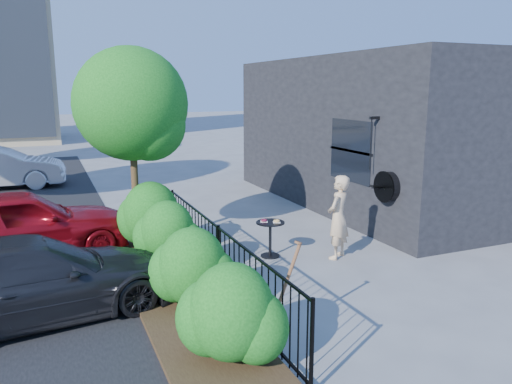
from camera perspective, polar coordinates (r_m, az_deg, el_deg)
name	(u,v)px	position (r m, az deg, el deg)	size (l,w,h in m)	color
ground	(302,277)	(8.75, 5.25, -9.70)	(120.00, 120.00, 0.00)	gray
shop_building	(398,131)	(15.02, 15.92, 6.76)	(6.22, 9.00, 4.00)	black
fence	(219,258)	(7.99, -4.28, -7.52)	(0.05, 6.05, 1.10)	black
planting_bed	(177,296)	(8.00, -9.07, -11.62)	(1.30, 6.00, 0.08)	#382616
shrubs	(180,252)	(7.88, -8.69, -6.84)	(1.10, 5.60, 1.24)	#155D17
patio_tree	(135,111)	(10.06, -13.66, 8.98)	(2.20, 2.20, 3.94)	#3F2B19
cafe_table	(270,233)	(9.60, 1.64, -4.66)	(0.55, 0.55, 0.74)	black
woman	(338,217)	(9.58, 9.37, -2.85)	(0.59, 0.39, 1.61)	#D5B28A
shovel	(282,297)	(6.52, 3.02, -11.85)	(0.47, 0.17, 1.33)	brown
car_red	(18,225)	(10.38, -25.53, -3.38)	(1.63, 4.04, 1.38)	#AA0E1A
car_darkgrey	(32,279)	(7.72, -24.26, -9.09)	(1.64, 4.03, 1.17)	black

